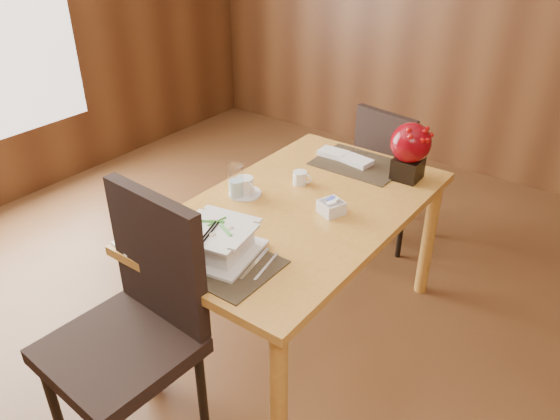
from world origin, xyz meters
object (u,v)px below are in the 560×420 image
Objects in this scene: creamer_jug at (300,178)px; far_chair at (392,170)px; sugar_caddy at (331,207)px; water_glass at (236,182)px; near_chair at (136,316)px; soup_setting at (217,241)px; coffee_cup at (245,187)px; berry_decor at (410,148)px; bread_plate at (133,243)px; dining_table at (299,224)px.

far_chair is (0.10, 0.86, -0.27)m from creamer_jug.
creamer_jug reaches higher than sugar_caddy.
near_chair is (0.13, -0.75, -0.23)m from water_glass.
creamer_jug is at bearing 61.78° from water_glass.
soup_setting is 2.28× the size of coffee_cup.
water_glass is 1.23m from far_chair.
bread_plate is (-0.64, -1.22, -0.16)m from berry_decor.
sugar_caddy is at bearing 18.25° from water_glass.
berry_decor is at bearing 48.30° from coffee_cup.
dining_table is 0.20m from sugar_caddy.
near_chair is (0.21, -0.19, -0.14)m from bread_plate.
berry_decor reaches higher than soup_setting.
near_chair is (-0.03, -1.04, -0.17)m from creamer_jug.
dining_table is 0.67m from berry_decor.
berry_decor is (0.55, 0.62, 0.13)m from coffee_cup.
sugar_caddy is (0.28, -0.15, -0.00)m from creamer_jug.
coffee_cup is 0.82m from near_chair.
bread_plate is 1.76m from far_chair.
soup_setting is at bearing -92.56° from creamer_jug.
dining_table is at bearing -116.59° from berry_decor.
creamer_jug is at bearing 91.82° from near_chair.
bread_plate is (-0.08, -0.56, -0.08)m from water_glass.
dining_table is at bearing 83.14° from near_chair.
creamer_jug is 0.32m from sugar_caddy.
soup_setting is 0.33× the size of near_chair.
dining_table is 0.54m from soup_setting.
near_chair is 1.18× the size of far_chair.
water_glass is at bearing -104.69° from coffee_cup.
creamer_jug is 0.68× the size of bread_plate.
water_glass is 1.28× the size of bread_plate.
dining_table is 1.64× the size of far_chair.
coffee_cup is 0.61m from bread_plate.
dining_table is at bearing -64.78° from creamer_jug.
berry_decor is at bearing 76.50° from sugar_caddy.
sugar_caddy is 1.06m from far_chair.
far_chair is (-0.02, 1.04, -0.14)m from dining_table.
soup_setting is 0.50m from coffee_cup.
creamer_jug is 0.10× the size of far_chair.
bread_plate is 0.15× the size of far_chair.
soup_setting reaches higher than coffee_cup.
creamer_jug is at bearing 86.05° from soup_setting.
sugar_caddy is at bearing -38.18° from creamer_jug.
water_glass is 1.89× the size of creamer_jug.
far_chair is at bearing 99.74° from sugar_caddy.
creamer_jug reaches higher than bread_plate.
far_chair reaches higher than soup_setting.
berry_decor is at bearing 76.48° from near_chair.
coffee_cup is (-0.27, -0.07, 0.13)m from dining_table.
coffee_cup is at bearing 101.79° from near_chair.
soup_setting is 1.58m from far_chair.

